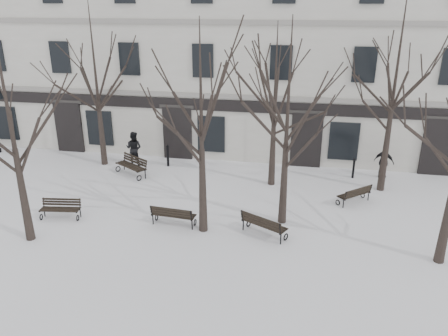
% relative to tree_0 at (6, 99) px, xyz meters
% --- Properties ---
extents(ground, '(100.00, 100.00, 0.00)m').
position_rel_tree_0_xyz_m(ground, '(6.40, 1.71, -5.25)').
color(ground, white).
rests_on(ground, ground).
extents(building, '(40.40, 10.20, 11.40)m').
position_rel_tree_0_xyz_m(building, '(6.40, 14.67, 0.26)').
color(building, silver).
rests_on(building, ground).
extents(tree_0, '(5.88, 5.88, 8.40)m').
position_rel_tree_0_xyz_m(tree_0, '(0.00, 0.00, 0.00)').
color(tree_0, black).
rests_on(tree_0, ground).
extents(tree_1, '(5.48, 5.48, 7.83)m').
position_rel_tree_0_xyz_m(tree_1, '(6.16, 1.82, -0.36)').
color(tree_1, black).
rests_on(tree_1, ground).
extents(tree_2, '(5.50, 5.50, 7.86)m').
position_rel_tree_0_xyz_m(tree_2, '(9.10, 3.08, -0.34)').
color(tree_2, black).
rests_on(tree_2, ground).
extents(tree_4, '(5.94, 5.94, 8.48)m').
position_rel_tree_0_xyz_m(tree_4, '(-0.77, 7.97, 0.05)').
color(tree_4, black).
rests_on(tree_4, ground).
extents(tree_5, '(5.26, 5.26, 7.51)m').
position_rel_tree_0_xyz_m(tree_5, '(8.35, 6.86, -0.56)').
color(tree_5, black).
rests_on(tree_5, ground).
extents(tree_6, '(6.32, 6.32, 9.02)m').
position_rel_tree_0_xyz_m(tree_6, '(13.43, 7.13, 0.39)').
color(tree_6, black).
rests_on(tree_6, ground).
extents(bench_0, '(1.64, 0.78, 0.80)m').
position_rel_tree_0_xyz_m(bench_0, '(0.24, 1.76, -4.82)').
color(bench_0, black).
rests_on(bench_0, ground).
extents(bench_1, '(1.78, 0.78, 0.87)m').
position_rel_tree_0_xyz_m(bench_1, '(4.92, 1.96, -4.78)').
color(bench_1, black).
rests_on(bench_1, ground).
extents(bench_2, '(1.85, 1.40, 0.90)m').
position_rel_tree_0_xyz_m(bench_2, '(8.47, 1.83, -4.76)').
color(bench_2, black).
rests_on(bench_2, ground).
extents(bench_3, '(1.95, 1.59, 0.96)m').
position_rel_tree_0_xyz_m(bench_3, '(1.31, 6.76, -4.73)').
color(bench_3, black).
rests_on(bench_3, ground).
extents(bench_4, '(1.56, 1.47, 0.81)m').
position_rel_tree_0_xyz_m(bench_4, '(12.09, 5.38, -4.81)').
color(bench_4, black).
rests_on(bench_4, ground).
extents(bollard_a, '(0.15, 0.15, 1.18)m').
position_rel_tree_0_xyz_m(bollard_a, '(2.72, 8.28, -4.62)').
color(bollard_a, black).
rests_on(bollard_a, ground).
extents(bollard_b, '(0.13, 0.13, 1.04)m').
position_rel_tree_0_xyz_m(bollard_b, '(12.28, 8.40, -4.70)').
color(bollard_b, black).
rests_on(bollard_b, ground).
extents(pedestrian_b, '(0.95, 0.77, 1.84)m').
position_rel_tree_0_xyz_m(pedestrian_b, '(0.87, 8.21, -5.25)').
color(pedestrian_b, black).
rests_on(pedestrian_b, ground).
extents(pedestrian_c, '(1.06, 0.77, 1.67)m').
position_rel_tree_0_xyz_m(pedestrian_c, '(13.73, 8.71, -5.25)').
color(pedestrian_c, black).
rests_on(pedestrian_c, ground).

